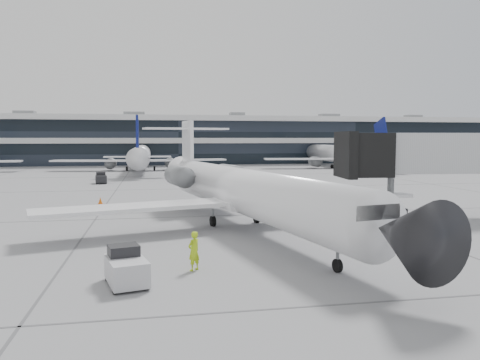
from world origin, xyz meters
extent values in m
plane|color=gray|center=(0.00, 0.00, 0.00)|extent=(220.00, 220.00, 0.00)
cube|color=black|center=(0.00, 82.00, 5.00)|extent=(170.00, 22.00, 10.00)
cylinder|color=white|center=(0.22, -6.00, 2.50)|extent=(8.03, 26.18, 2.94)
cone|color=black|center=(3.09, -20.29, 2.50)|extent=(3.48, 3.57, 2.94)
cone|color=white|center=(-2.70, 8.51, 2.83)|extent=(3.42, 3.96, 2.79)
cube|color=white|center=(-6.93, -6.33, 1.74)|extent=(12.29, 5.90, 0.24)
cube|color=white|center=(6.94, -3.54, 1.74)|extent=(12.23, 4.34, 0.24)
cylinder|color=slate|center=(-3.68, 2.32, 2.94)|extent=(2.33, 3.95, 1.63)
cylinder|color=slate|center=(0.59, 3.18, 2.94)|extent=(2.33, 3.95, 1.63)
cube|color=white|center=(-2.57, 7.87, 5.11)|extent=(0.86, 2.83, 4.90)
cube|color=white|center=(-2.66, 8.29, 6.85)|extent=(8.02, 3.25, 0.17)
cylinder|color=black|center=(2.26, -16.13, 0.30)|extent=(0.31, 0.64, 0.61)
cylinder|color=black|center=(-1.81, -4.19, 0.35)|extent=(0.39, 0.73, 0.70)
cylinder|color=black|center=(1.39, -3.54, 0.35)|extent=(0.39, 0.73, 0.70)
cube|color=#A7AAAB|center=(17.93, -3.91, 4.87)|extent=(16.12, 4.80, 2.95)
cube|color=black|center=(9.81, -3.06, 4.76)|extent=(3.31, 3.91, 3.17)
cylinder|color=slate|center=(11.73, -3.26, 1.59)|extent=(0.50, 0.50, 3.17)
cube|color=black|center=(11.73, -3.26, 0.40)|extent=(2.19, 1.79, 0.79)
imported|color=#B4E017|center=(-4.00, -14.65, 0.89)|extent=(0.77, 0.75, 1.79)
cube|color=silver|center=(-6.87, -16.28, 0.60)|extent=(1.97, 2.69, 0.99)
cube|color=black|center=(-7.00, -15.75, 1.26)|extent=(1.41, 1.25, 0.55)
cylinder|color=black|center=(-7.67, -15.57, 0.24)|extent=(0.31, 0.52, 0.48)
cylinder|color=black|center=(-6.50, -15.28, 0.24)|extent=(0.31, 0.52, 0.48)
cylinder|color=black|center=(-7.25, -17.28, 0.24)|extent=(0.31, 0.52, 0.48)
cylinder|color=black|center=(-6.07, -16.99, 0.24)|extent=(0.31, 0.52, 0.48)
cone|color=orange|center=(-10.53, 8.56, 0.30)|extent=(0.39, 0.39, 0.60)
cube|color=orange|center=(-10.53, 8.56, 0.02)|extent=(0.51, 0.51, 0.03)
cube|color=black|center=(-12.57, 28.79, 0.59)|extent=(1.72, 2.52, 0.96)
cube|color=black|center=(-12.65, 29.32, 1.23)|extent=(1.30, 1.12, 0.53)
cylinder|color=black|center=(-13.27, 29.55, 0.23)|extent=(0.26, 0.49, 0.47)
cylinder|color=black|center=(-12.11, 29.72, 0.23)|extent=(0.26, 0.49, 0.47)
cylinder|color=black|center=(-13.02, 27.86, 0.23)|extent=(0.26, 0.49, 0.47)
cylinder|color=black|center=(-11.86, 28.04, 0.23)|extent=(0.26, 0.49, 0.47)
camera|label=1|loc=(-5.75, -35.37, 5.94)|focal=35.00mm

